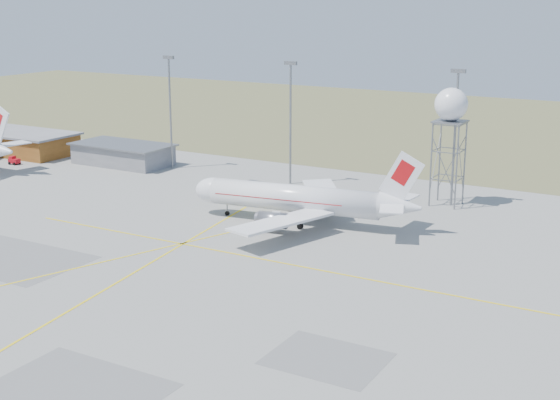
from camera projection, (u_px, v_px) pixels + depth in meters
The scene contains 11 objects.
ground at pixel (36, 340), 71.77m from camera, with size 400.00×400.00×0.00m, color #9A9B96.
grass_strip at pixel (475, 127), 189.12m from camera, with size 400.00×120.00×0.03m, color #576135.
building_orange at pixel (4, 140), 159.43m from camera, with size 33.00×12.00×4.30m.
building_grey at pixel (123, 154), 146.66m from camera, with size 19.00×10.00×3.90m.
mast_a at pixel (170, 103), 140.95m from camera, with size 2.20×0.50×20.50m.
mast_b at pixel (290, 113), 128.87m from camera, with size 2.20×0.50×20.50m.
mast_c at pixel (455, 126), 115.35m from camera, with size 2.20×0.50×20.50m.
airliner_main at pixel (298, 199), 107.97m from camera, with size 33.19×31.97×11.31m.
radar_tower at pixel (449, 140), 115.98m from camera, with size 4.91×4.91×17.77m.
fire_truck at pixel (264, 194), 118.74m from camera, with size 8.34×4.01×3.23m.
baggage_tug at pixel (14, 161), 146.95m from camera, with size 2.03×1.64×1.54m.
Camera 1 is at (52.59, -46.07, 30.64)m, focal length 50.00 mm.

